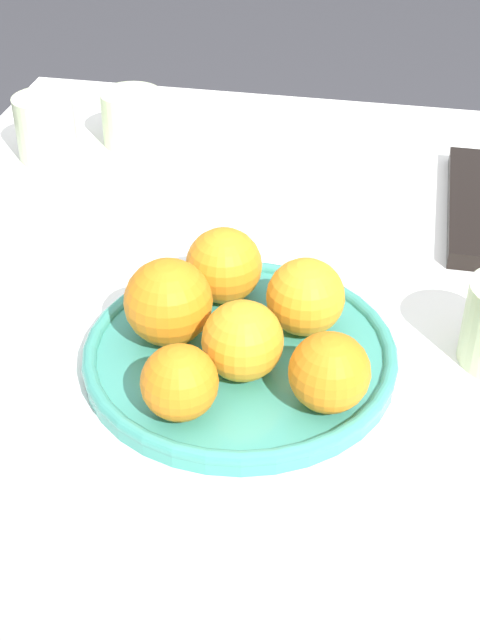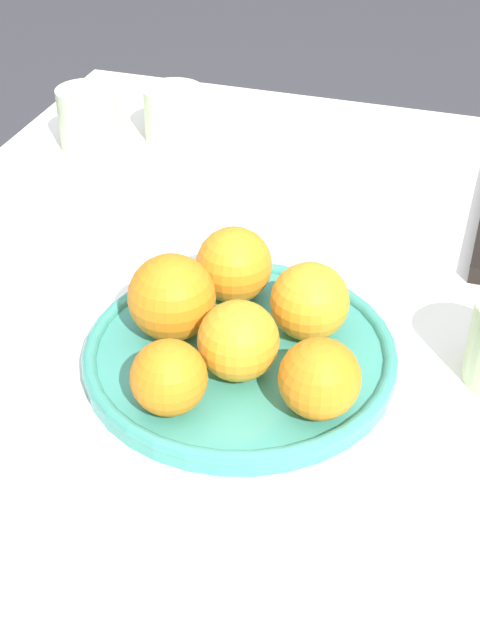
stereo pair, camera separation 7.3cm
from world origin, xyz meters
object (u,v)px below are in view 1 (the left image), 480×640
(orange_4, at_px, (305,297))
(orange_2, at_px, (224,266))
(orange_3, at_px, (329,372))
(cup_0, at_px, (132,118))
(orange_5, at_px, (179,383))
(orange_0, at_px, (168,302))
(cup_1, at_px, (46,128))
(orange_1, at_px, (243,341))
(fruit_platter, at_px, (240,354))

(orange_4, bearing_deg, orange_2, 156.92)
(orange_3, height_order, cup_0, orange_3)
(orange_3, bearing_deg, cup_0, 123.00)
(orange_5, xyz_separation_m, cup_0, (-0.20, 0.52, -0.01))
(orange_0, bearing_deg, orange_2, 64.11)
(orange_3, distance_m, cup_1, 0.59)
(orange_0, relative_size, orange_1, 1.13)
(orange_1, bearing_deg, orange_0, 154.04)
(fruit_platter, relative_size, orange_3, 4.17)
(cup_0, bearing_deg, orange_1, -62.70)
(orange_1, bearing_deg, orange_3, -18.43)
(fruit_platter, bearing_deg, orange_4, 39.87)
(orange_3, xyz_separation_m, cup_1, (-0.41, 0.42, -0.01))
(orange_1, bearing_deg, orange_5, -124.21)
(orange_1, height_order, orange_4, orange_4)
(orange_4, bearing_deg, cup_1, 139.49)
(orange_1, distance_m, cup_0, 0.52)
(orange_4, bearing_deg, fruit_platter, -140.13)
(orange_0, bearing_deg, orange_3, -22.23)
(fruit_platter, bearing_deg, orange_1, -74.89)
(orange_1, bearing_deg, orange_4, 59.07)
(fruit_platter, bearing_deg, orange_3, -33.13)
(fruit_platter, height_order, cup_1, cup_1)
(fruit_platter, height_order, orange_3, orange_3)
(orange_2, height_order, orange_5, orange_2)
(orange_0, xyz_separation_m, orange_2, (0.04, 0.07, -0.00))
(orange_3, relative_size, cup_0, 0.86)
(orange_4, distance_m, cup_0, 0.48)
(orange_2, height_order, orange_4, orange_2)
(orange_2, xyz_separation_m, cup_1, (-0.29, 0.29, -0.01))
(orange_5, bearing_deg, cup_1, 122.58)
(orange_2, bearing_deg, orange_0, -115.89)
(orange_2, height_order, orange_3, orange_2)
(orange_0, height_order, cup_0, orange_0)
(fruit_platter, relative_size, cup_1, 3.52)
(orange_0, xyz_separation_m, orange_4, (0.12, 0.04, -0.00))
(orange_1, relative_size, orange_2, 0.96)
(fruit_platter, bearing_deg, cup_0, 118.08)
(orange_5, height_order, cup_1, cup_1)
(cup_1, bearing_deg, orange_2, -44.35)
(orange_0, xyz_separation_m, cup_0, (-0.16, 0.42, -0.02))
(orange_1, relative_size, orange_5, 1.10)
(orange_0, xyz_separation_m, cup_1, (-0.26, 0.36, -0.01))
(fruit_platter, relative_size, cup_0, 3.59)
(orange_0, distance_m, orange_5, 0.10)
(orange_0, height_order, orange_1, orange_0)
(orange_1, xyz_separation_m, orange_5, (-0.04, -0.06, -0.00))
(orange_0, bearing_deg, orange_1, -25.96)
(orange_5, distance_m, cup_0, 0.56)
(orange_4, xyz_separation_m, cup_1, (-0.38, 0.32, -0.01))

